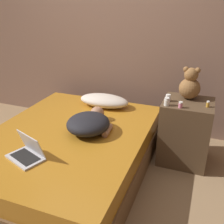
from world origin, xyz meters
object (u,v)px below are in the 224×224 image
Objects in this scene: person_lying at (89,123)px; bottle_amber at (208,104)px; bottle_white at (167,102)px; pillow at (104,101)px; bottle_pink at (181,105)px; bottle_clear at (168,98)px; teddy_bear at (190,85)px; laptop at (27,152)px.

person_lying is 9.71× the size of bottle_amber.
bottle_amber is (0.39, 0.10, -0.01)m from bottle_white.
bottle_pink reaches higher than pillow.
bottle_amber is (0.40, -0.02, -0.00)m from bottle_clear.
bottle_clear is (-0.19, -0.16, -0.11)m from teddy_bear.
teddy_bear is (1.17, 1.25, 0.35)m from laptop.
laptop is (-0.29, -0.62, -0.04)m from person_lying.
laptop is 4.46× the size of bottle_white.
person_lying is 9.96× the size of bottle_pink.
bottle_amber is (0.25, 0.11, 0.00)m from bottle_pink.
bottle_white reaches higher than bottle_amber.
person_lying is 0.69m from laptop.
pillow is 0.89m from bottle_white.
person_lying is at bearing -146.39° from bottle_clear.
bottle_clear is (-0.01, 0.12, -0.00)m from bottle_white.
laptop is at bearing -97.94° from pillow.
pillow is at bearing 161.31° from bottle_pink.
laptop is at bearing -135.67° from bottle_white.
bottle_clear reaches higher than person_lying.
person_lying is 1.70× the size of laptop.
teddy_bear is at bearing 80.90° from bottle_pink.
bottle_pink is (0.84, 0.33, 0.19)m from person_lying.
pillow is at bearing 93.55° from person_lying.
teddy_bear is at bearing 29.21° from person_lying.
pillow is 0.66m from person_lying.
teddy_bear reaches higher than person_lying.
laptop is 1.49m from bottle_pink.
person_lying is at bearing -80.57° from pillow.
pillow is at bearing 170.10° from bottle_amber.
laptop is at bearing -132.07° from bottle_clear.
bottle_white is 0.40m from bottle_amber.
bottle_pink is at bearing -156.01° from bottle_amber.
bottle_amber is at bearing 23.99° from bottle_pink.
bottle_amber is at bearing -9.90° from pillow.
bottle_clear reaches higher than bottle_amber.
bottle_pink is 0.76× the size of bottle_white.
bottle_clear is at bearing -140.00° from teddy_bear.
teddy_bear is at bearing 56.81° from bottle_white.
laptop is 1.75m from teddy_bear.
pillow is 1.00× the size of person_lying.
bottle_clear is 0.40m from bottle_amber.
person_lying is 1.19m from bottle_amber.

